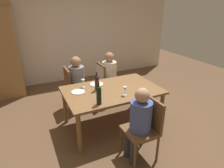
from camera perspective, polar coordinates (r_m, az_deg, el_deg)
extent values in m
plane|color=brown|center=(3.72, 0.00, -11.90)|extent=(10.00, 10.00, 0.00)
cube|color=beige|center=(5.69, -12.42, 14.61)|extent=(6.40, 0.12, 2.70)
cube|color=brown|center=(3.36, 0.00, -1.88)|extent=(1.65, 1.05, 0.04)
cylinder|color=brown|center=(2.95, -9.72, -14.42)|extent=(0.07, 0.07, 0.69)
cylinder|color=brown|center=(3.57, 14.40, -7.73)|extent=(0.07, 0.07, 0.69)
cylinder|color=brown|center=(3.71, -13.81, -6.42)|extent=(0.07, 0.07, 0.69)
cylinder|color=brown|center=(4.21, 6.59, -2.17)|extent=(0.07, 0.07, 0.69)
cylinder|color=brown|center=(2.76, 6.77, -20.79)|extent=(0.04, 0.04, 0.44)
cylinder|color=brown|center=(3.01, 2.78, -16.37)|extent=(0.04, 0.04, 0.44)
cylinder|color=brown|center=(2.94, 13.40, -18.17)|extent=(0.04, 0.04, 0.44)
cylinder|color=brown|center=(3.17, 9.04, -14.31)|extent=(0.04, 0.04, 0.44)
cube|color=brown|center=(2.81, 8.27, -13.59)|extent=(0.44, 0.44, 0.04)
cube|color=brown|center=(2.78, 12.03, -8.39)|extent=(0.04, 0.44, 0.44)
cylinder|color=brown|center=(4.44, -8.29, -2.70)|extent=(0.04, 0.04, 0.44)
cylinder|color=brown|center=(4.11, -6.65, -4.78)|extent=(0.04, 0.04, 0.44)
cylinder|color=brown|center=(4.36, -13.05, -3.60)|extent=(0.04, 0.04, 0.44)
cylinder|color=brown|center=(4.03, -11.77, -5.80)|extent=(0.04, 0.04, 0.44)
cube|color=brown|center=(4.13, -10.17, -1.21)|extent=(0.44, 0.44, 0.04)
cube|color=brown|center=(3.99, -13.15, 1.44)|extent=(0.04, 0.44, 0.44)
cylinder|color=brown|center=(4.69, 0.37, -1.02)|extent=(0.04, 0.04, 0.44)
cylinder|color=brown|center=(4.38, 2.56, -2.84)|extent=(0.04, 0.04, 0.44)
cylinder|color=brown|center=(4.55, -3.94, -1.86)|extent=(0.04, 0.04, 0.44)
cylinder|color=brown|center=(4.23, -2.00, -3.81)|extent=(0.04, 0.04, 0.44)
cube|color=brown|center=(4.36, -0.77, 0.51)|extent=(0.44, 0.44, 0.04)
cube|color=brown|center=(4.20, -3.26, 3.08)|extent=(0.04, 0.44, 0.44)
cube|color=beige|center=(4.19, -3.27, 3.37)|extent=(0.07, 0.40, 0.31)
cylinder|color=#33333D|center=(2.84, 6.56, -19.08)|extent=(0.11, 0.11, 0.46)
cylinder|color=#33333D|center=(2.95, 4.65, -17.03)|extent=(0.11, 0.11, 0.46)
cylinder|color=#475699|center=(2.68, 8.55, -9.65)|extent=(0.30, 0.30, 0.46)
sphere|color=tan|center=(2.52, 8.99, -3.34)|extent=(0.20, 0.20, 0.20)
cylinder|color=#33333D|center=(4.34, -8.47, -3.19)|extent=(0.11, 0.11, 0.46)
cylinder|color=#33333D|center=(4.18, -7.68, -4.21)|extent=(0.11, 0.11, 0.46)
cylinder|color=gray|center=(4.04, -10.40, 1.88)|extent=(0.31, 0.31, 0.48)
sphere|color=#996B4C|center=(3.93, -10.75, 6.55)|extent=(0.21, 0.21, 0.21)
cylinder|color=#33333D|center=(4.59, 0.41, -1.44)|extent=(0.12, 0.12, 0.46)
cylinder|color=#33333D|center=(4.43, 1.49, -2.35)|extent=(0.12, 0.12, 0.46)
cylinder|color=beige|center=(4.27, -0.79, 3.50)|extent=(0.31, 0.31, 0.48)
sphere|color=#996B4C|center=(4.17, -0.81, 7.99)|extent=(0.21, 0.21, 0.21)
cylinder|color=black|center=(3.29, -4.52, -0.07)|extent=(0.07, 0.07, 0.22)
sphere|color=black|center=(3.24, -4.59, 1.93)|extent=(0.07, 0.07, 0.07)
cylinder|color=black|center=(3.22, -4.62, 2.82)|extent=(0.03, 0.03, 0.09)
cylinder|color=black|center=(2.83, -3.92, -3.83)|extent=(0.08, 0.08, 0.24)
sphere|color=black|center=(2.78, -3.99, -1.41)|extent=(0.08, 0.08, 0.08)
cylinder|color=black|center=(2.75, -4.03, -0.31)|extent=(0.03, 0.03, 0.10)
cylinder|color=silver|center=(3.15, 3.83, -3.24)|extent=(0.06, 0.06, 0.00)
cylinder|color=silver|center=(3.14, 3.85, -2.63)|extent=(0.01, 0.01, 0.07)
cone|color=silver|center=(3.11, 3.88, -1.43)|extent=(0.07, 0.07, 0.07)
cylinder|color=silver|center=(3.48, -8.46, -0.87)|extent=(0.06, 0.06, 0.00)
cylinder|color=silver|center=(3.46, -8.50, -0.31)|extent=(0.01, 0.01, 0.07)
cone|color=silver|center=(3.44, -8.57, 0.80)|extent=(0.07, 0.07, 0.07)
cylinder|color=white|center=(3.29, -10.04, -2.33)|extent=(0.23, 0.23, 0.01)
cylinder|color=white|center=(3.56, -4.61, -0.03)|extent=(0.25, 0.25, 0.01)
cube|color=brown|center=(4.65, 3.17, -2.77)|extent=(0.12, 0.28, 0.22)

